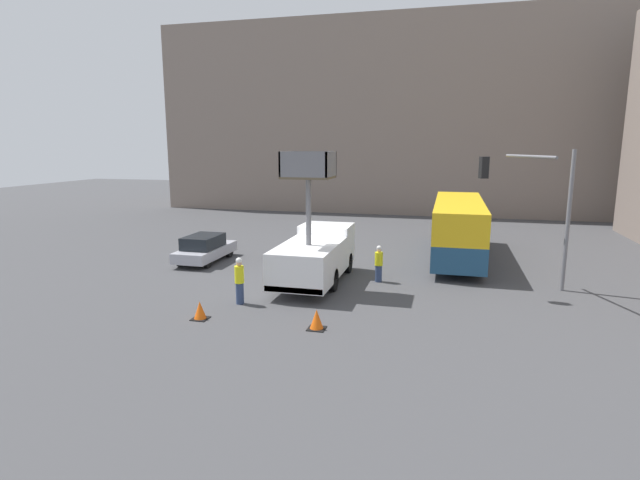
% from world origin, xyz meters
% --- Properties ---
extents(ground_plane, '(120.00, 120.00, 0.00)m').
position_xyz_m(ground_plane, '(0.00, 0.00, 0.00)').
color(ground_plane, '#424244').
extents(building_backdrop_far, '(44.00, 10.00, 17.84)m').
position_xyz_m(building_backdrop_far, '(0.00, 28.31, 8.92)').
color(building_backdrop_far, gray).
rests_on(building_backdrop_far, ground_plane).
extents(utility_truck, '(2.52, 6.72, 6.10)m').
position_xyz_m(utility_truck, '(0.01, -0.74, 1.42)').
color(utility_truck, white).
rests_on(utility_truck, ground_plane).
extents(city_bus, '(2.61, 11.18, 3.28)m').
position_xyz_m(city_bus, '(6.51, 6.21, 1.91)').
color(city_bus, navy).
rests_on(city_bus, ground_plane).
extents(traffic_light_pole, '(4.00, 3.75, 6.19)m').
position_xyz_m(traffic_light_pole, '(9.64, 0.20, 4.23)').
color(traffic_light_pole, slate).
rests_on(traffic_light_pole, ground_plane).
extents(road_worker_near_truck, '(0.38, 0.38, 1.93)m').
position_xyz_m(road_worker_near_truck, '(-2.13, -4.62, 0.98)').
color(road_worker_near_truck, navy).
rests_on(road_worker_near_truck, ground_plane).
extents(road_worker_directing, '(0.38, 0.38, 1.74)m').
position_xyz_m(road_worker_directing, '(2.87, 0.13, 0.86)').
color(road_worker_directing, navy).
rests_on(road_worker_directing, ground_plane).
extents(traffic_cone_near_truck, '(0.62, 0.62, 0.71)m').
position_xyz_m(traffic_cone_near_truck, '(1.62, -6.59, 0.33)').
color(traffic_cone_near_truck, black).
rests_on(traffic_cone_near_truck, ground_plane).
extents(traffic_cone_mid_road, '(0.59, 0.59, 0.68)m').
position_xyz_m(traffic_cone_mid_road, '(-2.83, -6.69, 0.32)').
color(traffic_cone_mid_road, black).
rests_on(traffic_cone_mid_road, ground_plane).
extents(parked_car_curbside, '(1.83, 4.39, 1.51)m').
position_xyz_m(parked_car_curbside, '(-7.00, 1.81, 0.76)').
color(parked_car_curbside, '#A8A8B2').
rests_on(parked_car_curbside, ground_plane).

